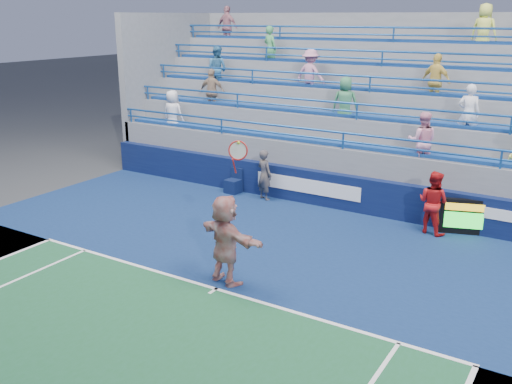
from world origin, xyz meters
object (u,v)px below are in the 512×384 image
Objects in this scene: tennis_player at (226,239)px; ball_girl at (433,203)px; serve_speed_board at (467,217)px; line_judge at (264,175)px; judge_chair at (233,185)px.

ball_girl is (3.06, 5.48, -0.15)m from tennis_player.
line_judge is at bearing -177.90° from serve_speed_board.
judge_chair is 0.47× the size of ball_girl.
line_judge reaches higher than judge_chair.
tennis_player is at bearing 77.25° from ball_girl.
ball_girl is at bearing -161.22° from line_judge.
tennis_player is at bearing 133.43° from line_judge.
serve_speed_board is at bearing -157.34° from line_judge.
judge_chair is at bearing 18.12° from line_judge.
line_judge is (-2.38, 5.64, -0.20)m from tennis_player.
line_judge is at bearing -2.44° from judge_chair.
serve_speed_board is 7.08m from tennis_player.
tennis_player is (3.63, -5.70, 0.76)m from judge_chair.
judge_chair is at bearing 122.51° from tennis_player.
tennis_player reaches higher than judge_chair.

